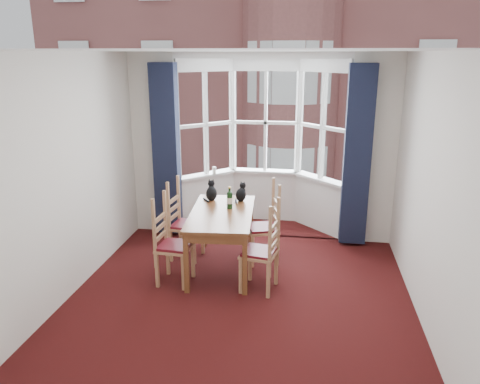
% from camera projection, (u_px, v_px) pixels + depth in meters
% --- Properties ---
extents(floor, '(4.50, 4.50, 0.00)m').
position_uv_depth(floor, '(237.00, 306.00, 5.33)').
color(floor, black).
rests_on(floor, ground).
extents(ceiling, '(4.50, 4.50, 0.00)m').
position_uv_depth(ceiling, '(237.00, 51.00, 4.54)').
color(ceiling, white).
rests_on(ceiling, floor).
extents(wall_left, '(0.00, 4.50, 4.50)m').
position_uv_depth(wall_left, '(61.00, 181.00, 5.23)').
color(wall_left, silver).
rests_on(wall_left, floor).
extents(wall_right, '(0.00, 4.50, 4.50)m').
position_uv_depth(wall_right, '(435.00, 197.00, 4.64)').
color(wall_right, silver).
rests_on(wall_right, floor).
extents(wall_near, '(4.00, 0.00, 4.00)m').
position_uv_depth(wall_near, '(178.00, 292.00, 2.80)').
color(wall_near, silver).
rests_on(wall_near, floor).
extents(wall_back_pier_left, '(0.70, 0.12, 2.80)m').
position_uv_depth(wall_back_pier_left, '(155.00, 145.00, 7.31)').
color(wall_back_pier_left, silver).
rests_on(wall_back_pier_left, floor).
extents(wall_back_pier_right, '(0.70, 0.12, 2.80)m').
position_uv_depth(wall_back_pier_right, '(373.00, 151.00, 6.83)').
color(wall_back_pier_right, silver).
rests_on(wall_back_pier_right, floor).
extents(bay_window, '(2.76, 0.94, 2.80)m').
position_uv_depth(bay_window, '(264.00, 142.00, 7.54)').
color(bay_window, white).
rests_on(bay_window, floor).
extents(curtain_left, '(0.38, 0.22, 2.60)m').
position_uv_depth(curtain_left, '(166.00, 151.00, 7.12)').
color(curtain_left, '#171C34').
rests_on(curtain_left, floor).
extents(curtain_right, '(0.38, 0.22, 2.60)m').
position_uv_depth(curtain_right, '(357.00, 157.00, 6.70)').
color(curtain_right, '#171C34').
rests_on(curtain_right, floor).
extents(dining_table, '(0.91, 1.55, 0.80)m').
position_uv_depth(dining_table, '(222.00, 219.00, 6.10)').
color(dining_table, brown).
rests_on(dining_table, floor).
extents(chair_left_near, '(0.43, 0.45, 0.92)m').
position_uv_depth(chair_left_near, '(168.00, 246.00, 5.80)').
color(chair_left_near, '#AF7E55').
rests_on(chair_left_near, floor).
extents(chair_left_far, '(0.44, 0.46, 0.92)m').
position_uv_depth(chair_left_far, '(180.00, 225.00, 6.51)').
color(chair_left_far, '#AF7E55').
rests_on(chair_left_far, floor).
extents(chair_right_near, '(0.47, 0.49, 0.92)m').
position_uv_depth(chair_right_near, '(266.00, 254.00, 5.58)').
color(chair_right_near, '#AF7E55').
rests_on(chair_right_near, floor).
extents(chair_right_far, '(0.51, 0.52, 0.92)m').
position_uv_depth(chair_right_far, '(269.00, 228.00, 6.39)').
color(chair_right_far, '#AF7E55').
rests_on(chair_right_far, floor).
extents(cat_left, '(0.19, 0.24, 0.29)m').
position_uv_depth(cat_left, '(211.00, 192.00, 6.53)').
color(cat_left, black).
rests_on(cat_left, dining_table).
extents(cat_right, '(0.18, 0.23, 0.27)m').
position_uv_depth(cat_right, '(241.00, 194.00, 6.49)').
color(cat_right, black).
rests_on(cat_right, dining_table).
extents(wine_bottle, '(0.08, 0.08, 0.30)m').
position_uv_depth(wine_bottle, '(230.00, 199.00, 6.17)').
color(wine_bottle, black).
rests_on(wine_bottle, dining_table).
extents(candle_tall, '(0.06, 0.06, 0.12)m').
position_uv_depth(candle_tall, '(214.00, 170.00, 7.65)').
color(candle_tall, white).
rests_on(candle_tall, bay_window).
extents(street, '(80.00, 80.00, 0.00)m').
position_uv_depth(street, '(300.00, 167.00, 37.60)').
color(street, '#333335').
rests_on(street, ground).
extents(tenement_building, '(18.40, 7.80, 15.20)m').
position_uv_depth(tenement_building, '(294.00, 85.00, 18.15)').
color(tenement_building, '#904F4A').
rests_on(tenement_building, street).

